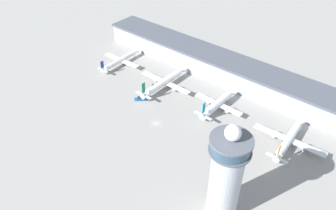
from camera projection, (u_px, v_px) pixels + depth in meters
ground_plane at (156, 124)px, 199.90m from camera, size 1000.00×1000.00×0.00m
terminal_building at (220, 66)px, 237.27m from camera, size 201.69×25.00×16.59m
control_tower at (226, 175)px, 136.79m from camera, size 17.27×17.27×51.45m
airplane_gate_alpha at (121, 60)px, 253.48m from camera, size 33.39×39.84×11.39m
airplane_gate_bravo at (164, 82)px, 228.17m from camera, size 41.33×44.29×14.18m
airplane_gate_charlie at (218, 104)px, 208.21m from camera, size 33.99×34.28×14.13m
airplane_gate_delta at (289, 140)px, 182.27m from camera, size 41.51×37.32×13.54m
service_truck_catering at (236, 169)px, 169.82m from camera, size 5.97×6.89×3.12m
service_truck_fuel at (140, 99)px, 218.41m from camera, size 7.45×6.94×2.55m
service_truck_baggage at (153, 88)px, 228.74m from camera, size 4.80×7.83×3.00m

